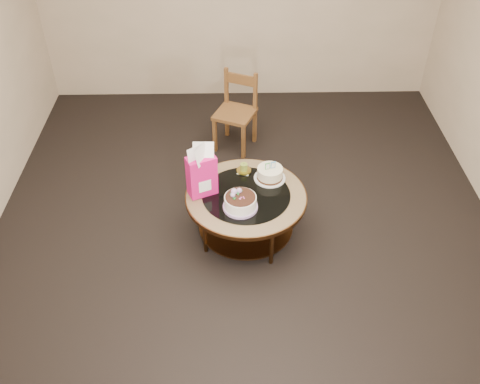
{
  "coord_description": "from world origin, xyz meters",
  "views": [
    {
      "loc": [
        -0.12,
        -3.39,
        3.33
      ],
      "look_at": [
        -0.05,
        0.02,
        0.47
      ],
      "focal_mm": 40.0,
      "sensor_mm": 36.0,
      "label": 1
    }
  ],
  "objects_px": {
    "coffee_table": "(246,202)",
    "gift_bag": "(202,171)",
    "dining_chair": "(236,111)",
    "decorated_cake": "(240,203)",
    "cream_cake": "(270,174)"
  },
  "relations": [
    {
      "from": "gift_bag",
      "to": "dining_chair",
      "type": "xyz_separation_m",
      "value": [
        0.3,
        1.36,
        -0.27
      ]
    },
    {
      "from": "gift_bag",
      "to": "decorated_cake",
      "type": "bearing_deg",
      "value": -56.22
    },
    {
      "from": "decorated_cake",
      "to": "gift_bag",
      "type": "height_order",
      "value": "gift_bag"
    },
    {
      "from": "gift_bag",
      "to": "dining_chair",
      "type": "relative_size",
      "value": 0.57
    },
    {
      "from": "dining_chair",
      "to": "coffee_table",
      "type": "bearing_deg",
      "value": -64.04
    },
    {
      "from": "cream_cake",
      "to": "decorated_cake",
      "type": "bearing_deg",
      "value": -144.4
    },
    {
      "from": "coffee_table",
      "to": "gift_bag",
      "type": "height_order",
      "value": "gift_bag"
    },
    {
      "from": "cream_cake",
      "to": "coffee_table",
      "type": "bearing_deg",
      "value": -154.74
    },
    {
      "from": "coffee_table",
      "to": "cream_cake",
      "type": "height_order",
      "value": "cream_cake"
    },
    {
      "from": "decorated_cake",
      "to": "cream_cake",
      "type": "bearing_deg",
      "value": 54.92
    },
    {
      "from": "coffee_table",
      "to": "gift_bag",
      "type": "xyz_separation_m",
      "value": [
        -0.36,
        0.03,
        0.31
      ]
    },
    {
      "from": "decorated_cake",
      "to": "cream_cake",
      "type": "xyz_separation_m",
      "value": [
        0.26,
        0.37,
        -0.0
      ]
    },
    {
      "from": "decorated_cake",
      "to": "dining_chair",
      "type": "xyz_separation_m",
      "value": [
        -0.01,
        1.56,
        -0.1
      ]
    },
    {
      "from": "decorated_cake",
      "to": "cream_cake",
      "type": "distance_m",
      "value": 0.46
    },
    {
      "from": "decorated_cake",
      "to": "gift_bag",
      "type": "relative_size",
      "value": 0.61
    }
  ]
}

